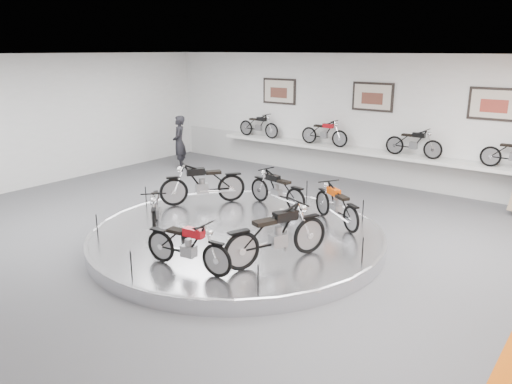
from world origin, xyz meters
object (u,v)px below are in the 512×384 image
Objects in this scene: bike_a at (336,204)px; bike_d at (155,208)px; bike_e at (188,245)px; shelf at (366,152)px; display_platform at (237,236)px; bike_b at (277,189)px; visitor at (179,142)px; bike_c at (203,183)px; bike_f at (277,233)px.

bike_d is at bearing 72.39° from bike_a.
bike_e reaches higher than bike_a.
bike_a reaches higher than bike_d.
display_platform is at bearing -90.00° from shelf.
bike_b is 6.33m from visitor.
bike_a is 0.84× the size of bike_c.
shelf is at bearing -40.88° from bike_a.
bike_d is at bearing -101.61° from shelf.
bike_c is at bearing 11.71° from visitor.
bike_f is at bearing 134.56° from bike_b.
bike_c reaches higher than bike_d.
visitor is (-4.21, 3.31, 0.10)m from bike_c.
bike_b is 3.37m from bike_f.
bike_c is at bearing -109.54° from shelf.
bike_c is 4.02m from bike_f.
bike_a is at bearing 138.69° from bike_c.
bike_e is 9.26m from visitor.
bike_d is at bearing 48.95° from bike_c.
bike_c is 0.99× the size of visitor.
display_platform is at bearing 76.49° from bike_d.
bike_a is 0.83× the size of visitor.
bike_c reaches higher than bike_b.
bike_a reaches higher than shelf.
bike_f is at bearing -77.15° from shelf.
bike_a is 0.83× the size of bike_f.
bike_b is at bearing 95.52° from bike_e.
visitor reaches higher than bike_c.
bike_b is (-0.27, 1.92, 0.62)m from display_platform.
display_platform is at bearing 107.68° from bike_b.
bike_b is 3.15m from bike_d.
bike_b is 4.09m from bike_e.
bike_a reaches higher than display_platform.
bike_f is at bearing 46.09° from bike_d.
bike_b is 1.90m from bike_c.
shelf is at bearing 87.52° from bike_e.
bike_a is 0.99× the size of bike_e.
shelf is 7.43m from bike_f.
bike_c is at bearing 42.58° from bike_a.
bike_f is (1.92, -2.76, 0.09)m from bike_b.
bike_d is at bearing 1.06° from visitor.
bike_f reaches higher than bike_d.
bike_c is 5.35m from visitor.
bike_b is at bearing 23.72° from bike_a.
shelf is 4.49m from bike_b.
display_platform is 3.44× the size of bike_c.
display_platform is 2.27m from bike_c.
bike_d is at bearing 76.47° from bike_b.
display_platform is 4.08× the size of bike_a.
shelf is at bearing -83.58° from bike_b.
bike_a is 1.81m from bike_b.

